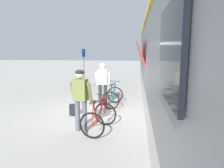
# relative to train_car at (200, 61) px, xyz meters

# --- Properties ---
(ground_plane) EXTENTS (80.00, 80.00, 0.00)m
(ground_plane) POSITION_rel_train_car_xyz_m (-3.24, 0.87, -1.97)
(ground_plane) COLOR #A09E99
(train_car) EXTENTS (3.32, 20.63, 3.88)m
(train_car) POSITION_rel_train_car_xyz_m (0.00, 0.00, 0.00)
(train_car) COLOR slate
(train_car) RESTS_ON ground
(cyclist_near_in_white) EXTENTS (0.62, 0.33, 1.76)m
(cyclist_near_in_white) POSITION_rel_train_car_xyz_m (-3.18, 1.99, -0.91)
(cyclist_near_in_white) COLOR #232328
(cyclist_near_in_white) RESTS_ON ground
(cyclist_far_in_olive) EXTENTS (0.65, 0.39, 1.76)m
(cyclist_far_in_olive) POSITION_rel_train_car_xyz_m (-3.33, -0.77, -0.91)
(cyclist_far_in_olive) COLOR #4C515B
(cyclist_far_in_olive) RESTS_ON ground
(bicycle_near_teal) EXTENTS (0.78, 1.12, 0.99)m
(bicycle_near_teal) POSITION_rel_train_car_xyz_m (-2.75, 2.00, -1.56)
(bicycle_near_teal) COLOR black
(bicycle_near_teal) RESTS_ON ground
(bicycle_far_red) EXTENTS (0.90, 1.18, 0.99)m
(bicycle_far_red) POSITION_rel_train_car_xyz_m (-2.82, -0.73, -1.56)
(bicycle_far_red) COLOR black
(bicycle_far_red) RESTS_ON ground
(backpack_on_platform) EXTENTS (0.32, 0.25, 0.40)m
(backpack_on_platform) POSITION_rel_train_car_xyz_m (-3.97, 0.57, -1.77)
(backpack_on_platform) COLOR black
(backpack_on_platform) RESTS_ON ground
(platform_sign_post) EXTENTS (0.08, 0.70, 2.40)m
(platform_sign_post) POSITION_rel_train_car_xyz_m (-4.87, 5.39, -0.34)
(platform_sign_post) COLOR #595B60
(platform_sign_post) RESTS_ON ground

